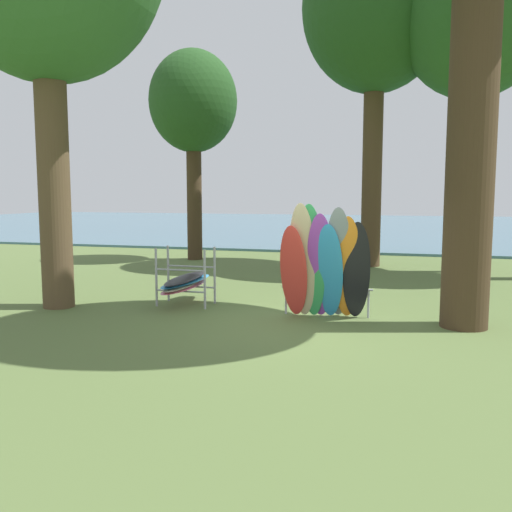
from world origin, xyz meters
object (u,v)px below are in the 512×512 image
Objects in this scene: board_storage_rack at (185,282)px; tree_deep_back at (193,105)px; tree_mid_behind at (476,10)px; leaning_board_pile at (325,267)px; tree_far_right_back at (376,10)px.

tree_deep_back is at bearing 110.50° from board_storage_rack.
tree_deep_back reaches higher than board_storage_rack.
tree_deep_back is 3.47× the size of board_storage_rack.
board_storage_rack is at bearing -132.00° from tree_mid_behind.
leaning_board_pile is 1.05× the size of board_storage_rack.
tree_deep_back reaches higher than leaning_board_pile.
tree_far_right_back is at bearing 88.03° from leaning_board_pile.
leaning_board_pile is (-0.28, -8.12, -7.11)m from tree_far_right_back.
tree_mid_behind is 4.62× the size of leaning_board_pile.
leaning_board_pile is at bearing -54.03° from tree_deep_back.
leaning_board_pile reaches higher than board_storage_rack.
tree_deep_back is 11.12m from leaning_board_pile.
board_storage_rack is (-3.10, 0.54, -0.52)m from leaning_board_pile.
leaning_board_pile is 3.19m from board_storage_rack.
tree_mid_behind is 10.53m from leaning_board_pile.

